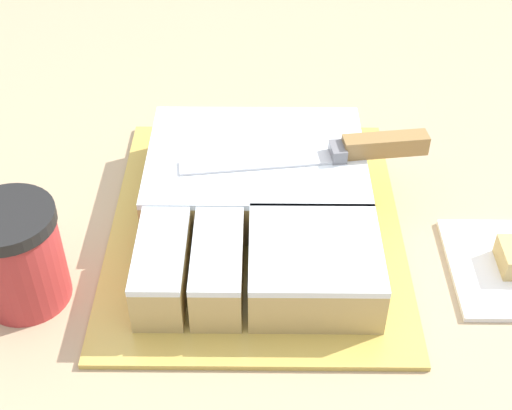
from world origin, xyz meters
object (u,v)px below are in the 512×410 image
object	(u,v)px
cake	(258,203)
coffee_cup	(18,256)
cake_board	(256,227)
knife	(355,150)

from	to	relation	value
cake	coffee_cup	xyz separation A→B (m)	(-0.23, -0.11, 0.02)
cake	cake_board	bearing A→B (deg)	-128.54
cake	coffee_cup	size ratio (longest dim) A/B	2.83
cake_board	coffee_cup	bearing A→B (deg)	-155.98
cake	knife	distance (m)	0.12
knife	cake_board	bearing A→B (deg)	17.56
coffee_cup	cake	bearing A→B (deg)	24.45
coffee_cup	cake_board	bearing A→B (deg)	24.02
knife	coffee_cup	distance (m)	0.37
cake_board	knife	bearing A→B (deg)	25.19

